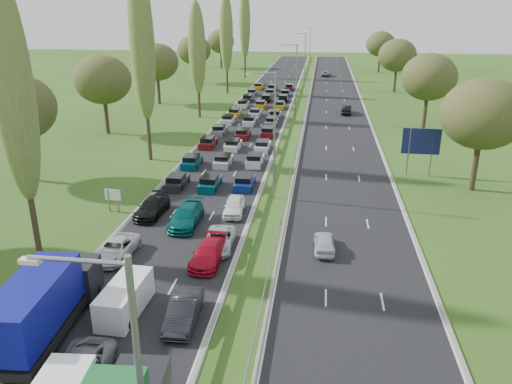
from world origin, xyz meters
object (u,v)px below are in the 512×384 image
(info_sign, at_px, (113,197))
(white_van_rear, at_px, (126,297))
(near_car_2, at_px, (116,249))
(blue_lorry, at_px, (45,303))
(direction_sign, at_px, (421,143))
(near_car_3, at_px, (152,207))

(info_sign, bearing_deg, white_van_rear, -64.77)
(near_car_2, distance_m, white_van_rear, 7.30)
(blue_lorry, distance_m, direction_sign, 40.72)
(blue_lorry, height_order, white_van_rear, blue_lorry)
(direction_sign, bearing_deg, near_car_2, -138.04)
(near_car_2, xyz_separation_m, blue_lorry, (-0.13, -9.26, 1.31))
(near_car_3, bearing_deg, blue_lorry, -87.72)
(blue_lorry, bearing_deg, near_car_2, 85.10)
(blue_lorry, distance_m, white_van_rear, 4.58)
(blue_lorry, distance_m, info_sign, 18.00)
(near_car_2, height_order, direction_sign, direction_sign)
(near_car_2, distance_m, info_sign, 9.16)
(near_car_3, height_order, blue_lorry, blue_lorry)
(blue_lorry, relative_size, info_sign, 4.37)
(white_van_rear, xyz_separation_m, direction_sign, (21.80, 29.10, 2.58))
(blue_lorry, height_order, direction_sign, direction_sign)
(blue_lorry, bearing_deg, direction_sign, 47.49)
(blue_lorry, height_order, info_sign, blue_lorry)
(near_car_3, relative_size, info_sign, 2.39)
(near_car_2, xyz_separation_m, info_sign, (-3.64, 8.38, 0.67))
(white_van_rear, distance_m, direction_sign, 36.45)
(near_car_2, relative_size, direction_sign, 0.94)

